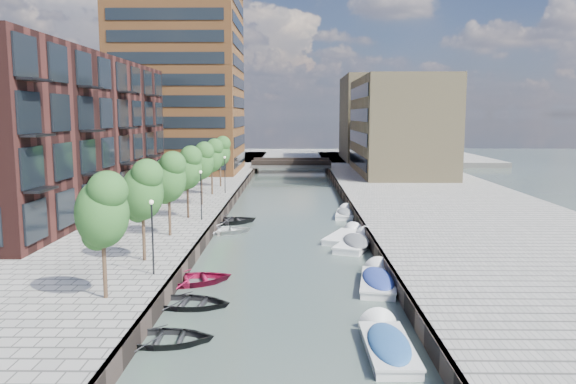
{
  "coord_description": "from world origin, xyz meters",
  "views": [
    {
      "loc": [
        0.51,
        -21.76,
        9.68
      ],
      "look_at": [
        0.0,
        22.91,
        3.5
      ],
      "focal_mm": 35.0,
      "sensor_mm": 36.0,
      "label": 1
    }
  ],
  "objects_px": {
    "bridge": "(291,164)",
    "tree_4": "(201,160)",
    "sloop_1": "(188,307)",
    "motorboat_0": "(386,344)",
    "sloop_4": "(230,224)",
    "tree_3": "(187,167)",
    "motorboat_1": "(358,243)",
    "tree_2": "(168,176)",
    "motorboat_3": "(378,280)",
    "tree_5": "(212,155)",
    "tree_1": "(142,189)",
    "tree_6": "(220,151)",
    "sloop_2": "(192,284)",
    "motorboat_2": "(346,237)",
    "tree_0": "(102,209)",
    "sloop_0": "(164,343)",
    "motorboat_4": "(346,214)",
    "car": "(370,170)",
    "sloop_3": "(222,233)"
  },
  "relations": [
    {
      "from": "tree_2",
      "to": "motorboat_3",
      "type": "xyz_separation_m",
      "value": [
        13.85,
        -8.48,
        -5.08
      ]
    },
    {
      "from": "sloop_2",
      "to": "tree_4",
      "type": "bearing_deg",
      "value": -11.68
    },
    {
      "from": "bridge",
      "to": "sloop_1",
      "type": "bearing_deg",
      "value": -94.2
    },
    {
      "from": "tree_2",
      "to": "motorboat_4",
      "type": "bearing_deg",
      "value": 44.18
    },
    {
      "from": "bridge",
      "to": "tree_6",
      "type": "relative_size",
      "value": 2.18
    },
    {
      "from": "tree_1",
      "to": "motorboat_1",
      "type": "relative_size",
      "value": 0.99
    },
    {
      "from": "tree_1",
      "to": "sloop_3",
      "type": "distance_m",
      "value": 13.76
    },
    {
      "from": "sloop_2",
      "to": "motorboat_1",
      "type": "height_order",
      "value": "motorboat_1"
    },
    {
      "from": "tree_1",
      "to": "tree_3",
      "type": "distance_m",
      "value": 14.0
    },
    {
      "from": "tree_6",
      "to": "motorboat_1",
      "type": "relative_size",
      "value": 0.99
    },
    {
      "from": "tree_0",
      "to": "sloop_2",
      "type": "distance_m",
      "value": 8.24
    },
    {
      "from": "tree_0",
      "to": "sloop_3",
      "type": "distance_m",
      "value": 20.26
    },
    {
      "from": "tree_4",
      "to": "motorboat_4",
      "type": "height_order",
      "value": "tree_4"
    },
    {
      "from": "bridge",
      "to": "tree_4",
      "type": "distance_m",
      "value": 41.08
    },
    {
      "from": "tree_0",
      "to": "tree_6",
      "type": "relative_size",
      "value": 1.0
    },
    {
      "from": "tree_2",
      "to": "motorboat_3",
      "type": "bearing_deg",
      "value": -31.48
    },
    {
      "from": "tree_5",
      "to": "tree_1",
      "type": "bearing_deg",
      "value": -90.0
    },
    {
      "from": "tree_5",
      "to": "car",
      "type": "xyz_separation_m",
      "value": [
        20.17,
        21.3,
        -3.65
      ]
    },
    {
      "from": "tree_5",
      "to": "tree_6",
      "type": "bearing_deg",
      "value": 90.0
    },
    {
      "from": "motorboat_2",
      "to": "bridge",
      "type": "bearing_deg",
      "value": 95.16
    },
    {
      "from": "motorboat_4",
      "to": "tree_2",
      "type": "bearing_deg",
      "value": -135.82
    },
    {
      "from": "tree_4",
      "to": "car",
      "type": "bearing_deg",
      "value": 54.52
    },
    {
      "from": "bridge",
      "to": "sloop_3",
      "type": "relative_size",
      "value": 2.72
    },
    {
      "from": "tree_3",
      "to": "tree_4",
      "type": "distance_m",
      "value": 7.0
    },
    {
      "from": "sloop_2",
      "to": "motorboat_2",
      "type": "xyz_separation_m",
      "value": [
        9.96,
        12.07,
        0.1
      ]
    },
    {
      "from": "tree_5",
      "to": "motorboat_1",
      "type": "xyz_separation_m",
      "value": [
        13.72,
        -20.06,
        -5.08
      ]
    },
    {
      "from": "motorboat_0",
      "to": "sloop_4",
      "type": "bearing_deg",
      "value": 109.64
    },
    {
      "from": "tree_6",
      "to": "bridge",
      "type": "bearing_deg",
      "value": 71.9
    },
    {
      "from": "tree_0",
      "to": "tree_5",
      "type": "relative_size",
      "value": 1.0
    },
    {
      "from": "tree_1",
      "to": "tree_5",
      "type": "bearing_deg",
      "value": 90.0
    },
    {
      "from": "tree_3",
      "to": "tree_4",
      "type": "relative_size",
      "value": 1.0
    },
    {
      "from": "tree_4",
      "to": "motorboat_4",
      "type": "distance_m",
      "value": 14.88
    },
    {
      "from": "sloop_0",
      "to": "sloop_3",
      "type": "xyz_separation_m",
      "value": [
        -0.35,
        22.31,
        0.0
      ]
    },
    {
      "from": "tree_1",
      "to": "motorboat_0",
      "type": "xyz_separation_m",
      "value": [
        12.86,
        -10.49,
        -5.09
      ]
    },
    {
      "from": "tree_0",
      "to": "motorboat_4",
      "type": "xyz_separation_m",
      "value": [
        13.96,
        27.57,
        -5.11
      ]
    },
    {
      "from": "tree_1",
      "to": "tree_2",
      "type": "distance_m",
      "value": 7.0
    },
    {
      "from": "tree_1",
      "to": "motorboat_1",
      "type": "bearing_deg",
      "value": 30.07
    },
    {
      "from": "sloop_1",
      "to": "motorboat_2",
      "type": "relative_size",
      "value": 0.79
    },
    {
      "from": "tree_4",
      "to": "tree_6",
      "type": "height_order",
      "value": "same"
    },
    {
      "from": "bridge",
      "to": "motorboat_1",
      "type": "distance_m",
      "value": 53.33
    },
    {
      "from": "motorboat_1",
      "to": "sloop_2",
      "type": "bearing_deg",
      "value": -138.32
    },
    {
      "from": "tree_2",
      "to": "sloop_4",
      "type": "relative_size",
      "value": 1.19
    },
    {
      "from": "tree_6",
      "to": "tree_2",
      "type": "bearing_deg",
      "value": -90.0
    },
    {
      "from": "tree_1",
      "to": "motorboat_0",
      "type": "height_order",
      "value": "tree_1"
    },
    {
      "from": "tree_6",
      "to": "motorboat_1",
      "type": "height_order",
      "value": "tree_6"
    },
    {
      "from": "tree_1",
      "to": "car",
      "type": "distance_m",
      "value": 53.39
    },
    {
      "from": "tree_1",
      "to": "sloop_0",
      "type": "distance_m",
      "value": 11.84
    },
    {
      "from": "tree_4",
      "to": "sloop_1",
      "type": "relative_size",
      "value": 1.36
    },
    {
      "from": "sloop_4",
      "to": "tree_1",
      "type": "bearing_deg",
      "value": 149.13
    },
    {
      "from": "sloop_4",
      "to": "motorboat_4",
      "type": "bearing_deg",
      "value": -89.25
    }
  ]
}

